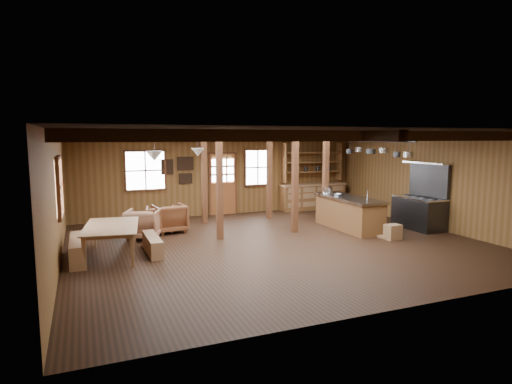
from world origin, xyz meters
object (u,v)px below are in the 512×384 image
(commercial_range, at_px, (421,207))
(dining_table, at_px, (114,241))
(armchair_a, at_px, (170,218))
(armchair_c, at_px, (143,224))
(kitchen_island, at_px, (349,213))
(armchair_b, at_px, (161,219))

(commercial_range, bearing_deg, dining_table, 178.44)
(commercial_range, bearing_deg, armchair_a, 161.63)
(commercial_range, height_order, armchair_c, commercial_range)
(commercial_range, xyz_separation_m, armchair_c, (-7.70, 1.76, -0.24))
(kitchen_island, xyz_separation_m, armchair_a, (-4.92, 1.55, -0.08))
(kitchen_island, xyz_separation_m, dining_table, (-6.56, -0.51, -0.12))
(kitchen_island, xyz_separation_m, armchair_c, (-5.72, 1.02, -0.09))
(armchair_a, bearing_deg, dining_table, 44.89)
(dining_table, distance_m, armchair_b, 2.63)
(dining_table, relative_size, armchair_b, 2.54)
(commercial_range, height_order, armchair_b, commercial_range)
(kitchen_island, relative_size, armchair_a, 2.89)
(dining_table, height_order, armchair_a, armchair_a)
(armchair_c, bearing_deg, armchair_a, -125.76)
(kitchen_island, relative_size, commercial_range, 1.28)
(armchair_a, distance_m, armchair_b, 0.29)
(dining_table, bearing_deg, armchair_c, -20.97)
(commercial_range, relative_size, dining_table, 0.96)
(armchair_a, distance_m, armchair_c, 0.96)
(kitchen_island, distance_m, commercial_range, 2.13)
(armchair_b, xyz_separation_m, armchair_c, (-0.57, -0.69, 0.03))
(dining_table, distance_m, armchair_a, 2.64)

